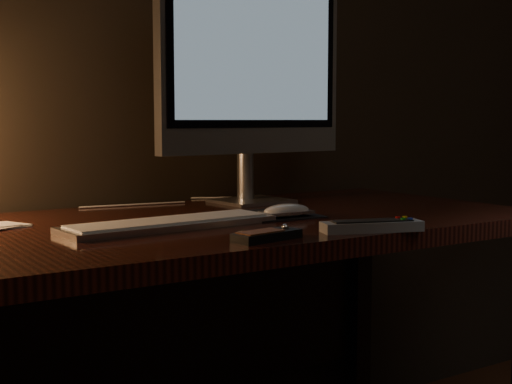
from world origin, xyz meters
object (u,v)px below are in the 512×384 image
desk (190,270)px  tv_remote (372,226)px  keyboard (170,223)px  media_remote (267,235)px  mouse (287,213)px  monitor (253,69)px

desk → tv_remote: bearing=-63.2°
keyboard → media_remote: 0.26m
desk → mouse: bearing=-39.0°
media_remote → tv_remote: (0.24, -0.03, 0.00)m
media_remote → desk: bearing=75.0°
keyboard → mouse: 0.29m
monitor → mouse: bearing=-112.3°
desk → media_remote: size_ratio=10.78×
monitor → tv_remote: bearing=-101.3°
mouse → media_remote: size_ratio=0.80×
keyboard → media_remote: media_remote is taller
keyboard → desk: bearing=44.5°
keyboard → tv_remote: (0.32, -0.27, 0.00)m
monitor → media_remote: bearing=-124.3°
media_remote → monitor: bearing=49.9°
keyboard → tv_remote: size_ratio=2.19×
monitor → mouse: 0.47m
media_remote → tv_remote: same height
monitor → mouse: size_ratio=5.16×
monitor → keyboard: bearing=-148.1°
keyboard → mouse: (0.29, -0.01, 0.00)m
mouse → monitor: bearing=74.3°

